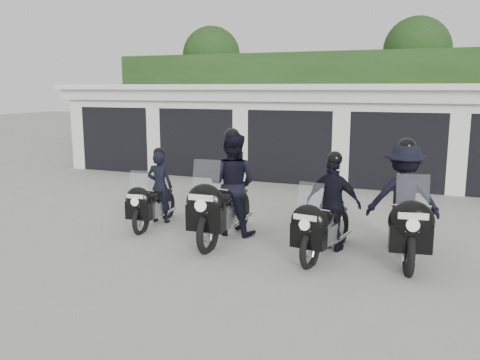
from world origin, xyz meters
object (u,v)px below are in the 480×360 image
at_px(police_bike_a, 155,194).
at_px(police_bike_c, 330,210).
at_px(police_bike_d, 404,205).
at_px(police_bike_b, 228,191).

bearing_deg(police_bike_a, police_bike_c, -12.26).
xyz_separation_m(police_bike_a, police_bike_c, (3.79, -0.46, 0.12)).
bearing_deg(police_bike_a, police_bike_d, -6.22).
height_order(police_bike_b, police_bike_c, police_bike_b).
height_order(police_bike_a, police_bike_d, police_bike_d).
bearing_deg(police_bike_b, police_bike_c, -8.14).
bearing_deg(police_bike_b, police_bike_d, 1.25).
distance_m(police_bike_c, police_bike_d, 1.27).
relative_size(police_bike_c, police_bike_d, 0.88).
distance_m(police_bike_a, police_bike_c, 3.81).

